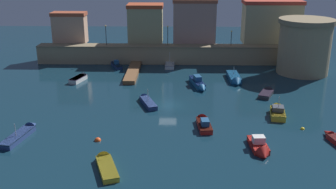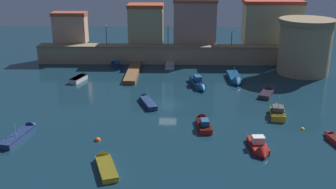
{
  "view_description": "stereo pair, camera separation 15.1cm",
  "coord_description": "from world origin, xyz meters",
  "px_view_note": "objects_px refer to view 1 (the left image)",
  "views": [
    {
      "loc": [
        1.27,
        -53.44,
        20.14
      ],
      "look_at": [
        0.0,
        1.7,
        1.03
      ],
      "focal_mm": 42.93,
      "sensor_mm": 36.0,
      "label": 1
    },
    {
      "loc": [
        1.42,
        -53.44,
        20.14
      ],
      "look_at": [
        0.0,
        1.7,
        1.03
      ],
      "focal_mm": 42.93,
      "sensor_mm": 36.0,
      "label": 2
    }
  ],
  "objects_px": {
    "quay_lamp_2": "(231,35)",
    "moored_boat_10": "(105,163)",
    "fortress_tower": "(304,46)",
    "moored_boat_5": "(198,83)",
    "quay_lamp_1": "(168,32)",
    "quay_lamp_0": "(106,32)",
    "moored_boat_4": "(260,148)",
    "moored_boat_7": "(203,122)",
    "moored_boat_11": "(277,111)",
    "moored_boat_2": "(147,101)",
    "moored_boat_0": "(170,64)",
    "moored_boat_1": "(235,79)",
    "moored_boat_3": "(23,133)",
    "mooring_buoy_0": "(98,141)",
    "moored_boat_12": "(267,93)",
    "mooring_buoy_1": "(302,129)",
    "moored_boat_8": "(116,64)",
    "moored_boat_6": "(80,78)"
  },
  "relations": [
    {
      "from": "quay_lamp_2",
      "to": "moored_boat_10",
      "type": "distance_m",
      "value": 45.27
    },
    {
      "from": "fortress_tower",
      "to": "moored_boat_5",
      "type": "relative_size",
      "value": 1.33
    },
    {
      "from": "quay_lamp_1",
      "to": "quay_lamp_2",
      "type": "distance_m",
      "value": 12.33
    },
    {
      "from": "quay_lamp_0",
      "to": "moored_boat_4",
      "type": "height_order",
      "value": "quay_lamp_0"
    },
    {
      "from": "moored_boat_7",
      "to": "moored_boat_11",
      "type": "distance_m",
      "value": 10.85
    },
    {
      "from": "moored_boat_2",
      "to": "moored_boat_4",
      "type": "relative_size",
      "value": 1.27
    },
    {
      "from": "moored_boat_0",
      "to": "moored_boat_1",
      "type": "bearing_deg",
      "value": -129.57
    },
    {
      "from": "moored_boat_5",
      "to": "moored_boat_10",
      "type": "xyz_separation_m",
      "value": [
        -10.69,
        -26.33,
        -0.25
      ]
    },
    {
      "from": "quay_lamp_2",
      "to": "moored_boat_3",
      "type": "xyz_separation_m",
      "value": [
        -28.64,
        -34.43,
        -5.22
      ]
    },
    {
      "from": "moored_boat_3",
      "to": "moored_boat_7",
      "type": "height_order",
      "value": "moored_boat_3"
    },
    {
      "from": "quay_lamp_2",
      "to": "moored_boat_1",
      "type": "height_order",
      "value": "quay_lamp_2"
    },
    {
      "from": "fortress_tower",
      "to": "moored_boat_3",
      "type": "bearing_deg",
      "value": -145.64
    },
    {
      "from": "moored_boat_0",
      "to": "moored_boat_1",
      "type": "xyz_separation_m",
      "value": [
        11.17,
        -9.56,
        0.09
      ]
    },
    {
      "from": "moored_boat_2",
      "to": "mooring_buoy_0",
      "type": "xyz_separation_m",
      "value": [
        -4.69,
        -12.7,
        -0.34
      ]
    },
    {
      "from": "moored_boat_0",
      "to": "moored_boat_12",
      "type": "xyz_separation_m",
      "value": [
        15.2,
        -16.45,
        -0.03
      ]
    },
    {
      "from": "quay_lamp_0",
      "to": "quay_lamp_1",
      "type": "bearing_deg",
      "value": -0.0
    },
    {
      "from": "moored_boat_5",
      "to": "moored_boat_7",
      "type": "xyz_separation_m",
      "value": [
        -0.15,
        -15.86,
        -0.15
      ]
    },
    {
      "from": "quay_lamp_2",
      "to": "mooring_buoy_1",
      "type": "xyz_separation_m",
      "value": [
        4.98,
        -31.78,
        -5.57
      ]
    },
    {
      "from": "mooring_buoy_1",
      "to": "quay_lamp_2",
      "type": "bearing_deg",
      "value": 98.91
    },
    {
      "from": "moored_boat_5",
      "to": "moored_boat_8",
      "type": "bearing_deg",
      "value": -140.88
    },
    {
      "from": "quay_lamp_2",
      "to": "moored_boat_6",
      "type": "bearing_deg",
      "value": -155.95
    },
    {
      "from": "moored_boat_6",
      "to": "moored_boat_10",
      "type": "bearing_deg",
      "value": -145.47
    },
    {
      "from": "mooring_buoy_0",
      "to": "moored_boat_2",
      "type": "bearing_deg",
      "value": 69.71
    },
    {
      "from": "moored_boat_11",
      "to": "mooring_buoy_0",
      "type": "distance_m",
      "value": 24.13
    },
    {
      "from": "moored_boat_11",
      "to": "moored_boat_7",
      "type": "bearing_deg",
      "value": 120.44
    },
    {
      "from": "quay_lamp_1",
      "to": "quay_lamp_0",
      "type": "bearing_deg",
      "value": 180.0
    },
    {
      "from": "moored_boat_0",
      "to": "moored_boat_6",
      "type": "distance_m",
      "value": 17.94
    },
    {
      "from": "moored_boat_3",
      "to": "moored_boat_8",
      "type": "bearing_deg",
      "value": -1.02
    },
    {
      "from": "moored_boat_3",
      "to": "moored_boat_4",
      "type": "distance_m",
      "value": 27.45
    },
    {
      "from": "quay_lamp_1",
      "to": "moored_boat_4",
      "type": "height_order",
      "value": "quay_lamp_1"
    },
    {
      "from": "moored_boat_4",
      "to": "fortress_tower",
      "type": "bearing_deg",
      "value": 153.5
    },
    {
      "from": "quay_lamp_2",
      "to": "mooring_buoy_0",
      "type": "height_order",
      "value": "quay_lamp_2"
    },
    {
      "from": "fortress_tower",
      "to": "moored_boat_7",
      "type": "height_order",
      "value": "fortress_tower"
    },
    {
      "from": "quay_lamp_0",
      "to": "moored_boat_3",
      "type": "relative_size",
      "value": 0.54
    },
    {
      "from": "moored_boat_10",
      "to": "moored_boat_12",
      "type": "xyz_separation_m",
      "value": [
        21.03,
        22.48,
        0.03
      ]
    },
    {
      "from": "fortress_tower",
      "to": "moored_boat_4",
      "type": "xyz_separation_m",
      "value": [
        -13.52,
        -31.16,
        -4.54
      ]
    },
    {
      "from": "moored_boat_6",
      "to": "moored_boat_10",
      "type": "height_order",
      "value": "moored_boat_6"
    },
    {
      "from": "fortress_tower",
      "to": "moored_boat_5",
      "type": "xyz_separation_m",
      "value": [
        -19.12,
        -8.46,
        -4.39
      ]
    },
    {
      "from": "moored_boat_1",
      "to": "mooring_buoy_0",
      "type": "height_order",
      "value": "moored_boat_1"
    },
    {
      "from": "quay_lamp_1",
      "to": "quay_lamp_2",
      "type": "xyz_separation_m",
      "value": [
        12.32,
        0.0,
        -0.51
      ]
    },
    {
      "from": "fortress_tower",
      "to": "quay_lamp_2",
      "type": "relative_size",
      "value": 3.32
    },
    {
      "from": "moored_boat_5",
      "to": "mooring_buoy_0",
      "type": "height_order",
      "value": "moored_boat_5"
    },
    {
      "from": "quay_lamp_1",
      "to": "mooring_buoy_0",
      "type": "relative_size",
      "value": 5.0
    },
    {
      "from": "quay_lamp_2",
      "to": "moored_boat_8",
      "type": "bearing_deg",
      "value": -173.24
    },
    {
      "from": "quay_lamp_2",
      "to": "moored_boat_10",
      "type": "relative_size",
      "value": 0.46
    },
    {
      "from": "moored_boat_8",
      "to": "moored_boat_11",
      "type": "bearing_deg",
      "value": -158.75
    },
    {
      "from": "moored_boat_1",
      "to": "mooring_buoy_0",
      "type": "xyz_separation_m",
      "value": [
        -18.86,
        -23.61,
        -0.45
      ]
    },
    {
      "from": "moored_boat_4",
      "to": "moored_boat_5",
      "type": "xyz_separation_m",
      "value": [
        -5.6,
        22.7,
        0.15
      ]
    },
    {
      "from": "quay_lamp_0",
      "to": "quay_lamp_1",
      "type": "relative_size",
      "value": 1.02
    },
    {
      "from": "quay_lamp_0",
      "to": "mooring_buoy_1",
      "type": "bearing_deg",
      "value": -47.29
    }
  ]
}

